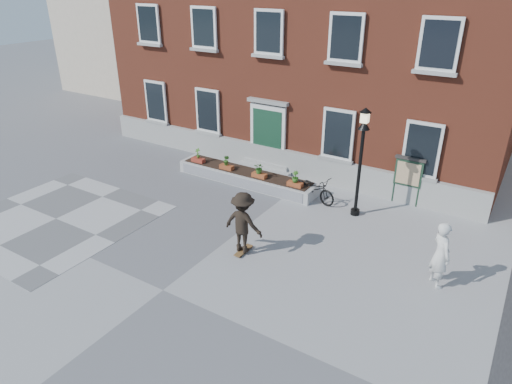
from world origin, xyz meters
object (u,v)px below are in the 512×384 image
Objects in this scene: bystander at (440,255)px; notice_board at (409,173)px; bicycle at (314,188)px; lamp_post at (362,148)px; skateboarder at (243,223)px.

bystander reaches higher than notice_board.
bicycle is 3.49m from notice_board.
bystander is at bearing -106.58° from bicycle.
lamp_post is at bearing -125.01° from notice_board.
skateboarder is (-2.03, -4.22, -1.49)m from lamp_post.
notice_board is at bearing -16.19° from bystander.
skateboarder is at bearing -170.29° from bicycle.
notice_board is (-2.14, 4.52, 0.29)m from bystander.
lamp_post is (-3.40, 2.72, 1.57)m from bystander.
skateboarder is at bearing -118.65° from notice_board.
skateboarder is (-3.29, -6.01, -0.21)m from notice_board.
lamp_post is 1.93× the size of skateboarder.
bicycle is 4.49m from skateboarder.
bicycle is 5.96m from bystander.
lamp_post reaches higher than bicycle.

